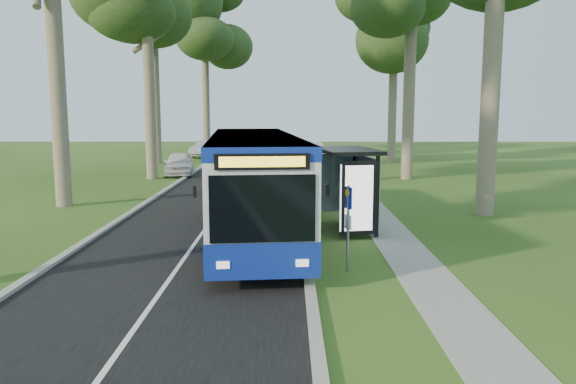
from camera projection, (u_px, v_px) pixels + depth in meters
The scene contains 14 objects.
ground at pixel (305, 251), 17.02m from camera, with size 120.00×120.00×0.00m, color #2C4A17.
road at pixel (227, 199), 26.92m from camera, with size 7.00×100.00×0.02m, color black.
kerb_east at pixel (299, 198), 26.91m from camera, with size 0.25×100.00×0.12m, color #9E9B93.
kerb_west at pixel (154, 198), 26.92m from camera, with size 0.25×100.00×0.12m, color #9E9B93.
centre_line at pixel (227, 199), 26.92m from camera, with size 0.12×100.00×0.01m, color white.
footpath at pixel (362, 199), 26.91m from camera, with size 1.50×100.00×0.02m, color gray.
bus at pixel (253, 184), 18.95m from camera, with size 3.92×13.06×3.41m.
bus_stop_sign at pixel (348, 218), 14.61m from camera, with size 0.16×0.31×2.29m.
bus_shelter at pixel (352, 174), 19.28m from camera, with size 2.32×3.61×2.89m.
litter_bin at pixel (314, 201), 23.19m from camera, with size 0.56×0.56×0.98m.
car_white at pixel (179, 163), 36.82m from camera, with size 1.79×4.46×1.52m, color white.
car_silver at pixel (207, 149), 51.04m from camera, with size 1.61×4.62×1.52m, color #9E9FA5.
tree_west_e at pixel (204, 21), 52.83m from camera, with size 5.20×5.20×16.92m.
tree_east_d at pixel (395, 19), 45.04m from camera, with size 5.20×5.20×15.47m.
Camera 1 is at (-0.50, -16.59, 4.22)m, focal length 35.00 mm.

